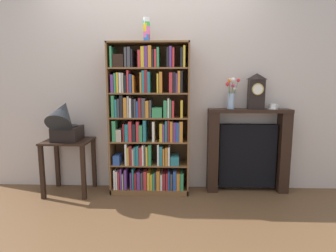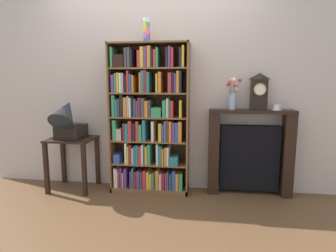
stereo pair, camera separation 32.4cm
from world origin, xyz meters
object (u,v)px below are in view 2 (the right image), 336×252
Objects in this scene: cup_stack at (147,30)px; side_table_left at (72,151)px; gramophone at (68,119)px; flower_vase at (233,95)px; teacup_with_saucer at (276,108)px; mantel_clock at (259,91)px; fireplace_mantel at (250,153)px; bookshelf at (148,124)px.

cup_stack is 1.67m from side_table_left.
side_table_left is at bearing -177.84° from cup_stack.
side_table_left is 1.17× the size of gramophone.
flower_vase is 0.50m from teacup_with_saucer.
fireplace_mantel is at bearing 164.82° from mantel_clock.
cup_stack is at bearing 6.71° from gramophone.
bookshelf is 0.99m from side_table_left.
fireplace_mantel is 0.59m from teacup_with_saucer.
mantel_clock is 0.26m from teacup_with_saucer.
gramophone is 4.37× the size of teacup_with_saucer.
side_table_left is 0.41m from gramophone.
bookshelf is 1.75× the size of fireplace_mantel.
cup_stack reaches higher than side_table_left.
bookshelf reaches higher than flower_vase.
gramophone reaches higher than teacup_with_saucer.
bookshelf is at bearing 4.08° from side_table_left.
cup_stack is 1.67m from teacup_with_saucer.
cup_stack reaches higher than flower_vase.
gramophone is 1.92m from flower_vase.
cup_stack is at bearing 2.16° from side_table_left.
flower_vase is (-0.22, -0.02, 0.66)m from fireplace_mantel.
flower_vase is (1.89, 0.12, 0.68)m from side_table_left.
mantel_clock reaches higher than flower_vase.
fireplace_mantel is 2.76× the size of flower_vase.
cup_stack is 1.42m from mantel_clock.
side_table_left is 0.64× the size of fireplace_mantel.
bookshelf is at bearing -176.35° from fireplace_mantel.
gramophone is at bearing -174.21° from flower_vase.
cup_stack is 0.41× the size of side_table_left.
bookshelf reaches higher than teacup_with_saucer.
cup_stack is (0.00, -0.03, 1.05)m from bookshelf.
bookshelf is 6.73× the size of cup_stack.
fireplace_mantel is at bearing 176.57° from teacup_with_saucer.
flower_vase is (0.96, 0.05, 0.34)m from bookshelf.
cup_stack is at bearing -176.41° from teacup_with_saucer.
fireplace_mantel is (2.11, 0.14, 0.02)m from side_table_left.
fireplace_mantel is (1.18, 0.11, -1.38)m from cup_stack.
teacup_with_saucer is (0.26, -0.02, 0.53)m from fireplace_mantel.
teacup_with_saucer is at bearing 3.59° from cup_stack.
fireplace_mantel is (1.18, 0.08, -0.32)m from bookshelf.
gramophone is 0.55× the size of fireplace_mantel.
bookshelf reaches higher than mantel_clock.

